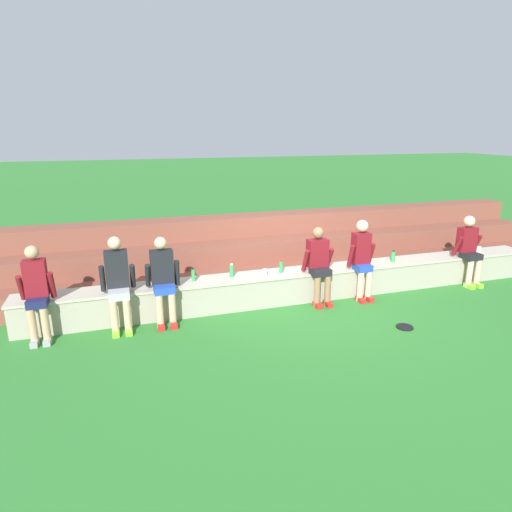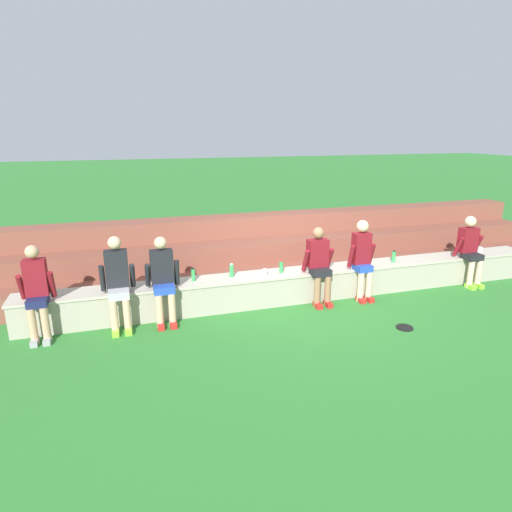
{
  "view_description": "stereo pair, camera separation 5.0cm",
  "coord_description": "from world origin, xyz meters",
  "px_view_note": "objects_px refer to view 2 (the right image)",
  "views": [
    {
      "loc": [
        -3.1,
        -6.54,
        2.99
      ],
      "look_at": [
        -0.95,
        0.25,
        0.89
      ],
      "focal_mm": 30.39,
      "sensor_mm": 36.0,
      "label": 1
    },
    {
      "loc": [
        -3.05,
        -6.55,
        2.99
      ],
      "look_at": [
        -0.95,
        0.25,
        0.89
      ],
      "focal_mm": 30.39,
      "sensor_mm": 36.0,
      "label": 2
    }
  ],
  "objects_px": {
    "plastic_cup_right_end": "(265,272)",
    "frisbee": "(405,328)",
    "water_bottle_near_right": "(193,275)",
    "person_rightmost_edge": "(470,248)",
    "plastic_cup_left_end": "(480,250)",
    "person_far_right": "(362,257)",
    "person_left_of_center": "(118,281)",
    "person_far_left": "(37,291)",
    "person_center": "(163,278)",
    "water_bottle_mid_left": "(281,267)",
    "water_bottle_near_left": "(232,270)",
    "water_bottle_center_gap": "(394,257)",
    "person_right_of_center": "(319,263)"
  },
  "relations": [
    {
      "from": "water_bottle_near_right",
      "to": "frisbee",
      "type": "height_order",
      "value": "water_bottle_near_right"
    },
    {
      "from": "person_far_right",
      "to": "person_rightmost_edge",
      "type": "xyz_separation_m",
      "value": [
        2.4,
        0.03,
        -0.03
      ]
    },
    {
      "from": "person_far_right",
      "to": "person_left_of_center",
      "type": "bearing_deg",
      "value": 179.81
    },
    {
      "from": "person_far_left",
      "to": "person_center",
      "type": "bearing_deg",
      "value": 0.62
    },
    {
      "from": "water_bottle_mid_left",
      "to": "person_left_of_center",
      "type": "bearing_deg",
      "value": -174.67
    },
    {
      "from": "person_rightmost_edge",
      "to": "water_bottle_mid_left",
      "type": "relative_size",
      "value": 5.92
    },
    {
      "from": "person_far_right",
      "to": "water_bottle_near_left",
      "type": "distance_m",
      "value": 2.35
    },
    {
      "from": "water_bottle_mid_left",
      "to": "water_bottle_center_gap",
      "type": "xyz_separation_m",
      "value": [
        2.27,
        -0.03,
        -0.0
      ]
    },
    {
      "from": "person_left_of_center",
      "to": "water_bottle_near_right",
      "type": "bearing_deg",
      "value": 13.65
    },
    {
      "from": "person_far_left",
      "to": "water_bottle_near_right",
      "type": "xyz_separation_m",
      "value": [
        2.31,
        0.31,
        -0.09
      ]
    },
    {
      "from": "person_rightmost_edge",
      "to": "plastic_cup_right_end",
      "type": "bearing_deg",
      "value": 177.36
    },
    {
      "from": "water_bottle_mid_left",
      "to": "person_far_right",
      "type": "bearing_deg",
      "value": -10.57
    },
    {
      "from": "person_far_left",
      "to": "water_bottle_mid_left",
      "type": "height_order",
      "value": "person_far_left"
    },
    {
      "from": "plastic_cup_left_end",
      "to": "water_bottle_near_right",
      "type": "bearing_deg",
      "value": -179.92
    },
    {
      "from": "person_far_right",
      "to": "water_bottle_near_left",
      "type": "relative_size",
      "value": 6.12
    },
    {
      "from": "person_far_right",
      "to": "frisbee",
      "type": "relative_size",
      "value": 5.47
    },
    {
      "from": "plastic_cup_right_end",
      "to": "frisbee",
      "type": "relative_size",
      "value": 0.43
    },
    {
      "from": "person_far_left",
      "to": "person_right_of_center",
      "type": "bearing_deg",
      "value": 0.56
    },
    {
      "from": "plastic_cup_right_end",
      "to": "water_bottle_center_gap",
      "type": "bearing_deg",
      "value": 0.34
    },
    {
      "from": "person_left_of_center",
      "to": "person_center",
      "type": "distance_m",
      "value": 0.67
    },
    {
      "from": "person_right_of_center",
      "to": "person_left_of_center",
      "type": "bearing_deg",
      "value": -179.65
    },
    {
      "from": "person_left_of_center",
      "to": "frisbee",
      "type": "bearing_deg",
      "value": -17.68
    },
    {
      "from": "person_left_of_center",
      "to": "plastic_cup_left_end",
      "type": "bearing_deg",
      "value": 2.39
    },
    {
      "from": "person_center",
      "to": "water_bottle_mid_left",
      "type": "relative_size",
      "value": 6.02
    },
    {
      "from": "water_bottle_center_gap",
      "to": "person_left_of_center",
      "type": "bearing_deg",
      "value": -177.45
    },
    {
      "from": "person_far_left",
      "to": "water_bottle_near_left",
      "type": "height_order",
      "value": "person_far_left"
    },
    {
      "from": "person_far_left",
      "to": "water_bottle_center_gap",
      "type": "xyz_separation_m",
      "value": [
        6.13,
        0.25,
        -0.09
      ]
    },
    {
      "from": "person_rightmost_edge",
      "to": "frisbee",
      "type": "relative_size",
      "value": 5.18
    },
    {
      "from": "person_far_left",
      "to": "person_rightmost_edge",
      "type": "height_order",
      "value": "person_far_left"
    },
    {
      "from": "water_bottle_near_left",
      "to": "plastic_cup_right_end",
      "type": "xyz_separation_m",
      "value": [
        0.57,
        -0.1,
        -0.05
      ]
    },
    {
      "from": "frisbee",
      "to": "water_bottle_near_left",
      "type": "bearing_deg",
      "value": 144.96
    },
    {
      "from": "person_left_of_center",
      "to": "person_right_of_center",
      "type": "height_order",
      "value": "person_left_of_center"
    },
    {
      "from": "person_far_right",
      "to": "plastic_cup_right_end",
      "type": "xyz_separation_m",
      "value": [
        -1.76,
        0.22,
        -0.17
      ]
    },
    {
      "from": "water_bottle_near_right",
      "to": "water_bottle_center_gap",
      "type": "height_order",
      "value": "water_bottle_center_gap"
    },
    {
      "from": "person_far_left",
      "to": "person_rightmost_edge",
      "type": "xyz_separation_m",
      "value": [
        7.71,
        0.04,
        -0.0
      ]
    },
    {
      "from": "person_left_of_center",
      "to": "frisbee",
      "type": "height_order",
      "value": "person_left_of_center"
    },
    {
      "from": "person_right_of_center",
      "to": "water_bottle_center_gap",
      "type": "relative_size",
      "value": 5.97
    },
    {
      "from": "water_bottle_near_right",
      "to": "frisbee",
      "type": "relative_size",
      "value": 0.85
    },
    {
      "from": "water_bottle_near_right",
      "to": "water_bottle_center_gap",
      "type": "relative_size",
      "value": 0.99
    },
    {
      "from": "person_rightmost_edge",
      "to": "plastic_cup_left_end",
      "type": "distance_m",
      "value": 0.62
    },
    {
      "from": "person_far_left",
      "to": "person_far_right",
      "type": "relative_size",
      "value": 0.97
    },
    {
      "from": "water_bottle_near_right",
      "to": "water_bottle_mid_left",
      "type": "xyz_separation_m",
      "value": [
        1.55,
        -0.03,
        0.0
      ]
    },
    {
      "from": "person_right_of_center",
      "to": "water_bottle_near_right",
      "type": "bearing_deg",
      "value": 172.91
    },
    {
      "from": "person_far_left",
      "to": "person_left_of_center",
      "type": "height_order",
      "value": "person_left_of_center"
    },
    {
      "from": "plastic_cup_left_end",
      "to": "frisbee",
      "type": "relative_size",
      "value": 0.41
    },
    {
      "from": "person_center",
      "to": "plastic_cup_right_end",
      "type": "xyz_separation_m",
      "value": [
        1.75,
        0.21,
        -0.14
      ]
    },
    {
      "from": "water_bottle_mid_left",
      "to": "plastic_cup_left_end",
      "type": "xyz_separation_m",
      "value": [
        4.38,
        0.04,
        -0.05
      ]
    },
    {
      "from": "person_far_left",
      "to": "person_center",
      "type": "xyz_separation_m",
      "value": [
        1.8,
        0.02,
        0.0
      ]
    },
    {
      "from": "person_rightmost_edge",
      "to": "plastic_cup_left_end",
      "type": "xyz_separation_m",
      "value": [
        0.53,
        0.28,
        -0.14
      ]
    },
    {
      "from": "water_bottle_mid_left",
      "to": "plastic_cup_left_end",
      "type": "distance_m",
      "value": 4.38
    }
  ]
}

